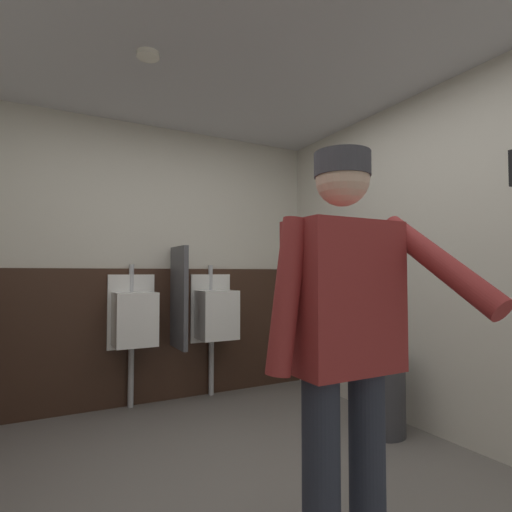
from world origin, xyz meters
The scene contains 10 objects.
wall_back centered at (0.00, 1.97, 1.27)m, with size 3.82×0.12×2.53m, color beige.
wall_right centered at (1.67, 0.00, 1.27)m, with size 0.12×4.42×2.53m, color beige.
wainscot_band_back centered at (0.00, 1.90, 0.60)m, with size 3.22×0.03×1.20m, color #382319.
ceiling_slab centered at (0.00, 0.00, 2.55)m, with size 3.82×4.42×0.04m, color silver.
downlight_far centered at (-0.34, 0.67, 2.52)m, with size 0.14×0.14×0.03m, color white.
urinal_left centered at (-0.19, 1.75, 0.78)m, with size 0.40×0.34×1.24m.
urinal_middle centered at (0.56, 1.75, 0.78)m, with size 0.40×0.34×1.24m.
privacy_divider_panel centered at (0.19, 1.68, 0.95)m, with size 0.04×0.40×0.90m, color #4C4C51.
person centered at (0.11, -0.62, 0.95)m, with size 0.64×0.60×1.63m.
trash_bin centered at (1.30, 0.37, 0.32)m, with size 0.32×0.32×0.63m, color #38383D.
Camera 1 is at (-0.91, -1.81, 1.16)m, focal length 28.43 mm.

